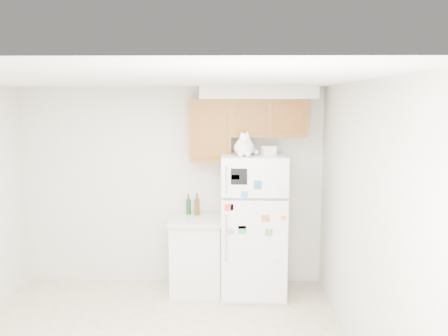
{
  "coord_description": "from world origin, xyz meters",
  "views": [
    {
      "loc": [
        0.75,
        -3.92,
        2.32
      ],
      "look_at": [
        0.67,
        1.55,
        1.55
      ],
      "focal_mm": 38.0,
      "sensor_mm": 36.0,
      "label": 1
    }
  ],
  "objects_px": {
    "refrigerator": "(253,225)",
    "storage_box_back": "(269,150)",
    "bottle_amber": "(197,204)",
    "bottle_green": "(189,204)",
    "cat": "(244,146)",
    "base_counter": "(196,254)",
    "storage_box_front": "(268,151)"
  },
  "relations": [
    {
      "from": "refrigerator",
      "to": "storage_box_front",
      "type": "bearing_deg",
      "value": -15.43
    },
    {
      "from": "base_counter",
      "to": "bottle_green",
      "type": "height_order",
      "value": "bottle_green"
    },
    {
      "from": "bottle_green",
      "to": "refrigerator",
      "type": "bearing_deg",
      "value": -17.94
    },
    {
      "from": "cat",
      "to": "bottle_amber",
      "type": "bearing_deg",
      "value": 149.07
    },
    {
      "from": "bottle_amber",
      "to": "storage_box_front",
      "type": "bearing_deg",
      "value": -17.41
    },
    {
      "from": "refrigerator",
      "to": "bottle_amber",
      "type": "bearing_deg",
      "value": 162.13
    },
    {
      "from": "storage_box_back",
      "to": "bottle_green",
      "type": "height_order",
      "value": "storage_box_back"
    },
    {
      "from": "base_counter",
      "to": "storage_box_front",
      "type": "height_order",
      "value": "storage_box_front"
    },
    {
      "from": "base_counter",
      "to": "bottle_green",
      "type": "relative_size",
      "value": 3.55
    },
    {
      "from": "storage_box_front",
      "to": "storage_box_back",
      "type": "bearing_deg",
      "value": 60.96
    },
    {
      "from": "cat",
      "to": "refrigerator",
      "type": "bearing_deg",
      "value": 46.75
    },
    {
      "from": "refrigerator",
      "to": "cat",
      "type": "relative_size",
      "value": 4.07
    },
    {
      "from": "refrigerator",
      "to": "bottle_green",
      "type": "distance_m",
      "value": 0.86
    },
    {
      "from": "refrigerator",
      "to": "storage_box_front",
      "type": "height_order",
      "value": "storage_box_front"
    },
    {
      "from": "bottle_amber",
      "to": "storage_box_back",
      "type": "bearing_deg",
      "value": -11.62
    },
    {
      "from": "bottle_green",
      "to": "bottle_amber",
      "type": "xyz_separation_m",
      "value": [
        0.11,
        -0.04,
        0.01
      ]
    },
    {
      "from": "cat",
      "to": "bottle_green",
      "type": "distance_m",
      "value": 1.09
    },
    {
      "from": "storage_box_front",
      "to": "bottle_green",
      "type": "distance_m",
      "value": 1.23
    },
    {
      "from": "base_counter",
      "to": "bottle_green",
      "type": "distance_m",
      "value": 0.62
    },
    {
      "from": "storage_box_back",
      "to": "storage_box_front",
      "type": "xyz_separation_m",
      "value": [
        -0.02,
        -0.09,
        -0.01
      ]
    },
    {
      "from": "refrigerator",
      "to": "bottle_green",
      "type": "relative_size",
      "value": 6.56
    },
    {
      "from": "refrigerator",
      "to": "cat",
      "type": "xyz_separation_m",
      "value": [
        -0.11,
        -0.12,
        0.96
      ]
    },
    {
      "from": "refrigerator",
      "to": "cat",
      "type": "bearing_deg",
      "value": -133.25
    },
    {
      "from": "storage_box_back",
      "to": "refrigerator",
      "type": "bearing_deg",
      "value": -161.1
    },
    {
      "from": "base_counter",
      "to": "bottle_green",
      "type": "bearing_deg",
      "value": 120.34
    },
    {
      "from": "refrigerator",
      "to": "storage_box_back",
      "type": "distance_m",
      "value": 0.92
    },
    {
      "from": "refrigerator",
      "to": "storage_box_back",
      "type": "bearing_deg",
      "value": 13.21
    },
    {
      "from": "bottle_amber",
      "to": "bottle_green",
      "type": "bearing_deg",
      "value": 161.63
    },
    {
      "from": "cat",
      "to": "bottle_green",
      "type": "xyz_separation_m",
      "value": [
        -0.68,
        0.38,
        -0.76
      ]
    },
    {
      "from": "cat",
      "to": "bottle_amber",
      "type": "relative_size",
      "value": 1.51
    },
    {
      "from": "cat",
      "to": "bottle_green",
      "type": "relative_size",
      "value": 1.61
    },
    {
      "from": "base_counter",
      "to": "bottle_amber",
      "type": "relative_size",
      "value": 3.31
    }
  ]
}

